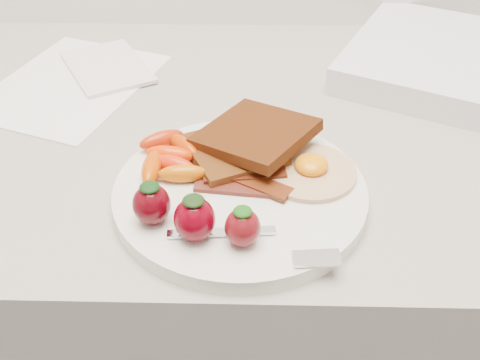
{
  "coord_description": "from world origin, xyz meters",
  "views": [
    {
      "loc": [
        0.04,
        1.05,
        1.32
      ],
      "look_at": [
        0.03,
        1.54,
        0.93
      ],
      "focal_mm": 45.0,
      "sensor_mm": 36.0,
      "label": 1
    }
  ],
  "objects": [
    {
      "name": "paper_sheet",
      "position": [
        -0.22,
        1.79,
        0.9
      ],
      "size": [
        0.27,
        0.31,
        0.0
      ],
      "primitive_type": "cube",
      "rotation": [
        0.0,
        0.0,
        -0.35
      ],
      "color": "white",
      "rests_on": "counter"
    },
    {
      "name": "toast_upper",
      "position": [
        0.05,
        1.61,
        0.94
      ],
      "size": [
        0.16,
        0.15,
        0.03
      ],
      "primitive_type": "cube",
      "rotation": [
        0.0,
        -0.1,
        -0.61
      ],
      "color": "black",
      "rests_on": "toast_lower"
    },
    {
      "name": "plate",
      "position": [
        0.03,
        1.54,
        0.91
      ],
      "size": [
        0.27,
        0.27,
        0.02
      ],
      "primitive_type": "cylinder",
      "color": "white",
      "rests_on": "counter"
    },
    {
      "name": "fork",
      "position": [
        0.05,
        1.46,
        0.92
      ],
      "size": [
        0.16,
        0.05,
        0.0
      ],
      "color": "white",
      "rests_on": "plate"
    },
    {
      "name": "counter",
      "position": [
        0.0,
        1.7,
        0.45
      ],
      "size": [
        2.0,
        0.6,
        0.9
      ],
      "primitive_type": "cube",
      "color": "gray",
      "rests_on": "ground"
    },
    {
      "name": "appliance",
      "position": [
        0.35,
        1.82,
        0.92
      ],
      "size": [
        0.43,
        0.4,
        0.04
      ],
      "primitive_type": "cube",
      "rotation": [
        0.0,
        0.0,
        -0.45
      ],
      "color": "silver",
      "rests_on": "counter"
    },
    {
      "name": "bacon_strips",
      "position": [
        0.03,
        1.55,
        0.92
      ],
      "size": [
        0.11,
        0.06,
        0.01
      ],
      "color": "black",
      "rests_on": "plate"
    },
    {
      "name": "strawberries",
      "position": [
        -0.01,
        1.47,
        0.94
      ],
      "size": [
        0.12,
        0.06,
        0.05
      ],
      "color": "#49020A",
      "rests_on": "plate"
    },
    {
      "name": "toast_lower",
      "position": [
        0.02,
        1.6,
        0.93
      ],
      "size": [
        0.13,
        0.13,
        0.01
      ],
      "primitive_type": "cube",
      "rotation": [
        0.0,
        0.0,
        0.44
      ],
      "color": "#3C1A05",
      "rests_on": "plate"
    },
    {
      "name": "notepad",
      "position": [
        -0.17,
        1.84,
        0.91
      ],
      "size": [
        0.16,
        0.18,
        0.01
      ],
      "primitive_type": "cube",
      "rotation": [
        0.0,
        0.0,
        0.51
      ],
      "color": "silver",
      "rests_on": "paper_sheet"
    },
    {
      "name": "fried_egg",
      "position": [
        0.11,
        1.57,
        0.92
      ],
      "size": [
        0.12,
        0.12,
        0.02
      ],
      "color": "beige",
      "rests_on": "plate"
    },
    {
      "name": "baby_carrots",
      "position": [
        -0.05,
        1.58,
        0.93
      ],
      "size": [
        0.09,
        0.1,
        0.02
      ],
      "color": "#E83500",
      "rests_on": "plate"
    }
  ]
}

